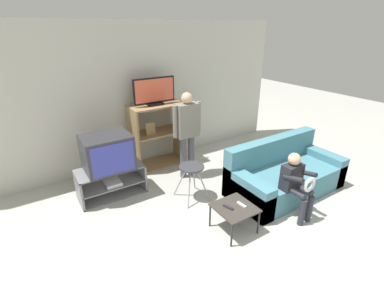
{
  "coord_description": "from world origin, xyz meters",
  "views": [
    {
      "loc": [
        -1.77,
        -1.22,
        2.5
      ],
      "look_at": [
        0.24,
        1.93,
        0.9
      ],
      "focal_mm": 26.0,
      "sensor_mm": 36.0,
      "label": 1
    }
  ],
  "objects_px": {
    "folding_stool": "(192,171)",
    "person_seated_child": "(296,181)",
    "tv_stand": "(111,182)",
    "remote_control_black": "(228,207)",
    "television_flat": "(154,92)",
    "person_standing_adult": "(187,128)",
    "television_main": "(107,152)",
    "media_shelf": "(158,135)",
    "snack_table": "(235,209)",
    "remote_control_white": "(242,205)",
    "couch": "(284,175)"
  },
  "relations": [
    {
      "from": "folding_stool",
      "to": "couch",
      "type": "xyz_separation_m",
      "value": [
        1.39,
        -0.6,
        -0.2
      ]
    },
    {
      "from": "person_standing_adult",
      "to": "folding_stool",
      "type": "bearing_deg",
      "value": -116.13
    },
    {
      "from": "folding_stool",
      "to": "person_seated_child",
      "type": "bearing_deg",
      "value": -49.09
    },
    {
      "from": "television_flat",
      "to": "snack_table",
      "type": "height_order",
      "value": "television_flat"
    },
    {
      "from": "couch",
      "to": "folding_stool",
      "type": "bearing_deg",
      "value": 156.7
    },
    {
      "from": "couch",
      "to": "person_standing_adult",
      "type": "xyz_separation_m",
      "value": [
        -1.08,
        1.23,
        0.64
      ]
    },
    {
      "from": "remote_control_white",
      "to": "tv_stand",
      "type": "bearing_deg",
      "value": 119.22
    },
    {
      "from": "snack_table",
      "to": "couch",
      "type": "xyz_separation_m",
      "value": [
        1.33,
        0.33,
        -0.05
      ]
    },
    {
      "from": "television_main",
      "to": "television_flat",
      "type": "distance_m",
      "value": 1.39
    },
    {
      "from": "television_flat",
      "to": "media_shelf",
      "type": "bearing_deg",
      "value": 29.27
    },
    {
      "from": "folding_stool",
      "to": "remote_control_black",
      "type": "relative_size",
      "value": 3.89
    },
    {
      "from": "television_main",
      "to": "person_seated_child",
      "type": "bearing_deg",
      "value": -43.26
    },
    {
      "from": "television_main",
      "to": "person_seated_child",
      "type": "height_order",
      "value": "television_main"
    },
    {
      "from": "television_flat",
      "to": "person_seated_child",
      "type": "height_order",
      "value": "television_flat"
    },
    {
      "from": "media_shelf",
      "to": "television_flat",
      "type": "height_order",
      "value": "television_flat"
    },
    {
      "from": "television_flat",
      "to": "remote_control_black",
      "type": "bearing_deg",
      "value": -91.82
    },
    {
      "from": "remote_control_black",
      "to": "folding_stool",
      "type": "bearing_deg",
      "value": 73.15
    },
    {
      "from": "folding_stool",
      "to": "snack_table",
      "type": "distance_m",
      "value": 0.95
    },
    {
      "from": "tv_stand",
      "to": "folding_stool",
      "type": "xyz_separation_m",
      "value": [
        1.02,
        -0.76,
        0.24
      ]
    },
    {
      "from": "person_standing_adult",
      "to": "media_shelf",
      "type": "bearing_deg",
      "value": 108.44
    },
    {
      "from": "remote_control_black",
      "to": "couch",
      "type": "distance_m",
      "value": 1.44
    },
    {
      "from": "media_shelf",
      "to": "remote_control_white",
      "type": "distance_m",
      "value": 2.28
    },
    {
      "from": "tv_stand",
      "to": "snack_table",
      "type": "xyz_separation_m",
      "value": [
        1.09,
        -1.69,
        0.09
      ]
    },
    {
      "from": "remote_control_white",
      "to": "person_standing_adult",
      "type": "relative_size",
      "value": 0.09
    },
    {
      "from": "television_main",
      "to": "folding_stool",
      "type": "bearing_deg",
      "value": -36.45
    },
    {
      "from": "television_flat",
      "to": "person_standing_adult",
      "type": "height_order",
      "value": "television_flat"
    },
    {
      "from": "snack_table",
      "to": "television_main",
      "type": "bearing_deg",
      "value": 122.77
    },
    {
      "from": "person_standing_adult",
      "to": "person_seated_child",
      "type": "distance_m",
      "value": 1.91
    },
    {
      "from": "television_flat",
      "to": "remote_control_white",
      "type": "distance_m",
      "value": 2.49
    },
    {
      "from": "person_standing_adult",
      "to": "person_seated_child",
      "type": "relative_size",
      "value": 1.62
    },
    {
      "from": "tv_stand",
      "to": "remote_control_white",
      "type": "distance_m",
      "value": 2.08
    },
    {
      "from": "television_flat",
      "to": "remote_control_black",
      "type": "xyz_separation_m",
      "value": [
        -0.07,
        -2.2,
        -1.06
      ]
    },
    {
      "from": "folding_stool",
      "to": "snack_table",
      "type": "xyz_separation_m",
      "value": [
        0.06,
        -0.93,
        -0.14
      ]
    },
    {
      "from": "media_shelf",
      "to": "person_seated_child",
      "type": "xyz_separation_m",
      "value": [
        0.89,
        -2.44,
        -0.06
      ]
    },
    {
      "from": "tv_stand",
      "to": "remote_control_black",
      "type": "xyz_separation_m",
      "value": [
        1.0,
        -1.65,
        0.14
      ]
    },
    {
      "from": "television_flat",
      "to": "remote_control_white",
      "type": "relative_size",
      "value": 5.39
    },
    {
      "from": "remote_control_black",
      "to": "person_standing_adult",
      "type": "height_order",
      "value": "person_standing_adult"
    },
    {
      "from": "remote_control_black",
      "to": "person_seated_child",
      "type": "bearing_deg",
      "value": -28.55
    },
    {
      "from": "remote_control_white",
      "to": "person_standing_adult",
      "type": "distance_m",
      "value": 1.68
    },
    {
      "from": "television_main",
      "to": "folding_stool",
      "type": "xyz_separation_m",
      "value": [
        1.02,
        -0.76,
        -0.27
      ]
    },
    {
      "from": "snack_table",
      "to": "person_seated_child",
      "type": "height_order",
      "value": "person_seated_child"
    },
    {
      "from": "remote_control_black",
      "to": "remote_control_white",
      "type": "relative_size",
      "value": 1.0
    },
    {
      "from": "television_main",
      "to": "media_shelf",
      "type": "height_order",
      "value": "media_shelf"
    },
    {
      "from": "television_flat",
      "to": "folding_stool",
      "type": "bearing_deg",
      "value": -92.26
    },
    {
      "from": "television_main",
      "to": "snack_table",
      "type": "xyz_separation_m",
      "value": [
        1.09,
        -1.69,
        -0.42
      ]
    },
    {
      "from": "remote_control_black",
      "to": "person_standing_adult",
      "type": "relative_size",
      "value": 0.09
    },
    {
      "from": "television_main",
      "to": "media_shelf",
      "type": "xyz_separation_m",
      "value": [
        1.1,
        0.56,
        -0.13
      ]
    },
    {
      "from": "snack_table",
      "to": "remote_control_white",
      "type": "bearing_deg",
      "value": -10.9
    },
    {
      "from": "television_main",
      "to": "television_flat",
      "type": "bearing_deg",
      "value": 26.85
    },
    {
      "from": "person_seated_child",
      "to": "snack_table",
      "type": "bearing_deg",
      "value": 168.11
    }
  ]
}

